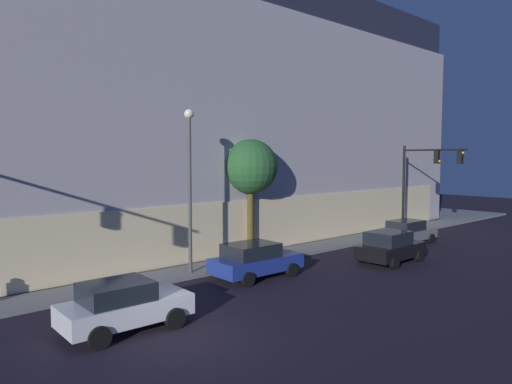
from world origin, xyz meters
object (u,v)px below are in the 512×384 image
(car_blue, at_px, (255,260))
(sidewalk_tree, at_px, (250,167))
(car_grey, at_px, (408,232))
(modern_building, at_px, (193,122))
(car_white, at_px, (123,305))
(traffic_light_far_corner, at_px, (426,170))
(car_black, at_px, (390,247))
(street_lamp_sidewalk, at_px, (190,170))

(car_blue, bearing_deg, sidewalk_tree, 51.64)
(car_grey, bearing_deg, modern_building, 112.00)
(modern_building, distance_m, car_white, 23.43)
(traffic_light_far_corner, xyz_separation_m, car_white, (-24.32, -3.09, -3.78))
(sidewalk_tree, bearing_deg, modern_building, 71.14)
(traffic_light_far_corner, bearing_deg, car_grey, -165.37)
(car_black, bearing_deg, street_lamp_sidewalk, 153.61)
(car_white, xyz_separation_m, car_grey, (20.28, 2.03, -0.05))
(street_lamp_sidewalk, distance_m, car_white, 8.12)
(modern_building, xyz_separation_m, car_grey, (6.08, -15.06, -7.48))
(street_lamp_sidewalk, relative_size, sidewalk_tree, 1.19)
(sidewalk_tree, relative_size, car_grey, 1.52)
(car_white, height_order, car_grey, car_white)
(car_blue, height_order, car_grey, car_blue)
(car_grey, bearing_deg, car_white, -174.28)
(traffic_light_far_corner, relative_size, sidewalk_tree, 0.98)
(street_lamp_sidewalk, bearing_deg, car_white, -140.97)
(traffic_light_far_corner, distance_m, car_white, 24.81)
(car_black, xyz_separation_m, car_grey, (5.52, 2.24, -0.07))
(car_white, relative_size, car_black, 1.00)
(car_blue, relative_size, car_black, 1.06)
(car_blue, bearing_deg, car_grey, -0.75)
(street_lamp_sidewalk, xyz_separation_m, sidewalk_tree, (4.91, 1.42, 0.03))
(modern_building, xyz_separation_m, street_lamp_sidewalk, (-8.75, -12.67, -3.35))
(car_blue, relative_size, car_grey, 1.02)
(modern_building, height_order, car_white, modern_building)
(car_white, distance_m, car_grey, 20.39)
(modern_building, relative_size, traffic_light_far_corner, 5.92)
(traffic_light_far_corner, height_order, car_blue, traffic_light_far_corner)
(sidewalk_tree, bearing_deg, traffic_light_far_corner, -11.14)
(sidewalk_tree, xyz_separation_m, car_white, (-10.36, -5.84, -4.12))
(sidewalk_tree, distance_m, car_white, 12.58)
(car_black, height_order, car_grey, car_black)
(traffic_light_far_corner, relative_size, street_lamp_sidewalk, 0.82)
(traffic_light_far_corner, relative_size, car_black, 1.53)
(car_white, xyz_separation_m, car_black, (14.77, -0.21, 0.02))
(traffic_light_far_corner, distance_m, car_black, 10.78)
(street_lamp_sidewalk, bearing_deg, traffic_light_far_corner, -4.03)
(car_black, bearing_deg, car_white, 179.19)
(car_white, distance_m, car_blue, 7.80)
(modern_building, bearing_deg, street_lamp_sidewalk, -124.63)
(traffic_light_far_corner, relative_size, car_white, 1.53)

